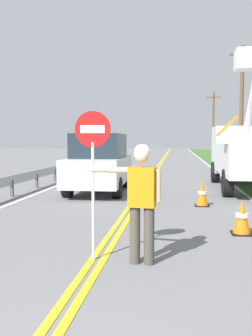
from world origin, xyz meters
The scene contains 13 objects.
centerline_yellow_left centered at (-0.09, 20.00, 0.01)m, with size 0.11×110.00×0.01m, color yellow.
centerline_yellow_right centered at (0.09, 20.00, 0.01)m, with size 0.11×110.00×0.01m, color yellow.
edge_line_right centered at (3.60, 20.00, 0.01)m, with size 0.12×110.00×0.01m, color silver.
edge_line_left centered at (-3.60, 20.00, 0.01)m, with size 0.12×110.00×0.01m, color silver.
flagger_worker centered at (0.69, 4.53, 1.05)m, with size 1.08×0.29×1.83m.
stop_sign_paddle centered at (-0.07, 4.62, 1.71)m, with size 0.56×0.04×2.33m.
utility_bucket_truck centered at (3.96, 14.26, 1.41)m, with size 2.71×6.82×5.46m.
oncoming_suv_nearest centered at (-1.51, 12.32, 1.06)m, with size 1.98×4.64×2.10m.
utility_pole_mid centered at (5.95, 27.88, 4.53)m, with size 1.80×0.28×8.70m.
utility_pole_far centered at (5.94, 49.18, 4.14)m, with size 1.80×0.28×7.92m.
traffic_cone_lead centered at (2.52, 6.60, 0.34)m, with size 0.40×0.40×0.70m.
traffic_cone_mid centered at (1.96, 9.79, 0.34)m, with size 0.40×0.40×0.70m.
guardrail_left_shoulder centered at (-4.20, 16.53, 0.52)m, with size 0.10×32.00×0.71m.
Camera 1 is at (1.20, -1.13, 1.89)m, focal length 40.69 mm.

